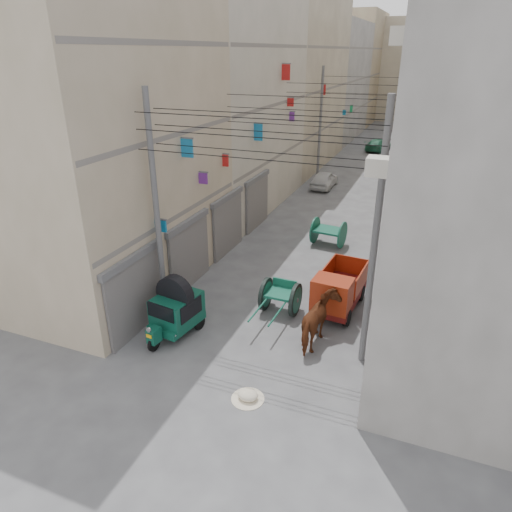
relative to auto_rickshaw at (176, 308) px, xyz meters
The scene contains 18 objects.
ground 5.85m from the auto_rickshaw, 63.21° to the right, with size 140.00×140.00×0.00m, color #464648.
building_row_left 29.98m from the auto_rickshaw, 100.55° to the left, with size 8.00×62.00×14.00m.
building_row_right 31.33m from the auto_rickshaw, 69.91° to the left, with size 8.00×62.00×14.00m.
end_cap_building 61.15m from the auto_rickshaw, 87.55° to the left, with size 22.00×10.00×13.00m, color #B6A98F.
shutters_left 5.41m from the auto_rickshaw, 104.15° to the left, with size 0.18×14.40×2.88m.
signboards 16.89m from the auto_rickshaw, 81.08° to the left, with size 8.22×40.52×5.67m.
ac_units 9.33m from the auto_rickshaw, 21.92° to the left, with size 0.70×6.55×3.35m.
utility_poles 12.50m from the auto_rickshaw, 77.62° to the left, with size 7.40×22.20×8.00m.
overhead_cables 11.22m from the auto_rickshaw, 74.30° to the left, with size 7.40×22.52×1.12m.
auto_rickshaw is the anchor object (origin of this frame).
tonga_cart 3.90m from the auto_rickshaw, 42.63° to the left, with size 1.37×2.81×1.26m.
mini_truck 5.85m from the auto_rickshaw, 34.53° to the left, with size 1.59×3.17×1.73m.
second_cart 10.10m from the auto_rickshaw, 72.71° to the left, with size 1.67×1.52×1.34m.
feed_sack 4.24m from the auto_rickshaw, 31.54° to the right, with size 0.59×0.47×0.29m, color beige.
horse 4.86m from the auto_rickshaw, 13.39° to the left, with size 0.94×2.07×1.75m, color maroon.
distant_car_white 19.97m from the auto_rickshaw, 89.31° to the left, with size 1.41×3.50×1.19m, color silver.
distant_car_grey 28.89m from the auto_rickshaw, 79.70° to the left, with size 1.20×3.43×1.13m, color #535855.
distant_car_green 34.93m from the auto_rickshaw, 86.76° to the left, with size 1.57×3.87×1.12m, color #205D42.
Camera 1 is at (4.87, -6.28, 8.96)m, focal length 32.00 mm.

